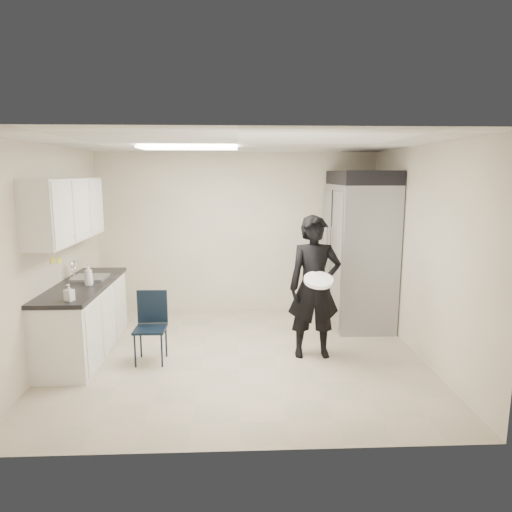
{
  "coord_description": "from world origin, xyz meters",
  "views": [
    {
      "loc": [
        -0.02,
        -5.42,
        2.25
      ],
      "look_at": [
        0.22,
        0.2,
        1.24
      ],
      "focal_mm": 32.0,
      "sensor_mm": 36.0,
      "label": 1
    }
  ],
  "objects_px": {
    "lower_counter": "(84,320)",
    "man_tuxedo": "(314,287)",
    "folding_chair": "(150,329)",
    "commercial_fridge": "(359,255)"
  },
  "relations": [
    {
      "from": "lower_counter",
      "to": "man_tuxedo",
      "type": "distance_m",
      "value": 2.93
    },
    {
      "from": "folding_chair",
      "to": "man_tuxedo",
      "type": "height_order",
      "value": "man_tuxedo"
    },
    {
      "from": "commercial_fridge",
      "to": "man_tuxedo",
      "type": "height_order",
      "value": "commercial_fridge"
    },
    {
      "from": "lower_counter",
      "to": "man_tuxedo",
      "type": "xyz_separation_m",
      "value": [
        2.88,
        -0.22,
        0.45
      ]
    },
    {
      "from": "lower_counter",
      "to": "man_tuxedo",
      "type": "bearing_deg",
      "value": -4.27
    },
    {
      "from": "lower_counter",
      "to": "folding_chair",
      "type": "distance_m",
      "value": 0.95
    },
    {
      "from": "folding_chair",
      "to": "lower_counter",
      "type": "bearing_deg",
      "value": 160.2
    },
    {
      "from": "folding_chair",
      "to": "man_tuxedo",
      "type": "xyz_separation_m",
      "value": [
        2.0,
        0.12,
        0.47
      ]
    },
    {
      "from": "commercial_fridge",
      "to": "folding_chair",
      "type": "xyz_separation_m",
      "value": [
        -2.89,
        -1.41,
        -0.63
      ]
    },
    {
      "from": "man_tuxedo",
      "to": "folding_chair",
      "type": "bearing_deg",
      "value": -177.54
    }
  ]
}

